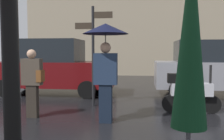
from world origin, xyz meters
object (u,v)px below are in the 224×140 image
parked_car_right (52,67)px  folded_patio_umbrella_near (190,50)px  pedestrian_with_umbrella (106,47)px  parked_scooter (189,91)px  street_signpost (93,46)px  pedestrian_with_bag (33,79)px  parked_car_left (213,68)px

parked_car_right → folded_patio_umbrella_near: bearing=-53.4°
parked_car_right → pedestrian_with_umbrella: bearing=-46.2°
folded_patio_umbrella_near → parked_scooter: size_ratio=1.65×
folded_patio_umbrella_near → street_signpost: 5.33m
folded_patio_umbrella_near → pedestrian_with_umbrella: bearing=109.3°
pedestrian_with_bag → street_signpost: size_ratio=0.57×
folded_patio_umbrella_near → street_signpost: (-1.78, 5.02, 0.17)m
pedestrian_with_umbrella → parked_car_left: 5.01m
street_signpost → pedestrian_with_bag: bearing=-129.8°
pedestrian_with_umbrella → parked_car_left: pedestrian_with_umbrella is taller
parked_scooter → parked_car_left: parked_car_left is taller
folded_patio_umbrella_near → pedestrian_with_bag: bearing=129.5°
pedestrian_with_umbrella → street_signpost: bearing=-128.9°
pedestrian_with_bag → parked_scooter: bearing=78.6°
parked_scooter → pedestrian_with_umbrella: bearing=-141.1°
pedestrian_with_bag → parked_car_right: 3.50m
folded_patio_umbrella_near → parked_scooter: (0.83, 4.51, -1.01)m
pedestrian_with_bag → parked_car_left: parked_car_left is taller
parked_scooter → parked_car_right: parked_car_right is taller
street_signpost → parked_car_right: bearing=135.2°
parked_car_left → parked_car_right: size_ratio=0.91×
pedestrian_with_umbrella → street_signpost: size_ratio=0.76×
pedestrian_with_umbrella → pedestrian_with_bag: 1.95m
folded_patio_umbrella_near → parked_car_right: size_ratio=0.54×
folded_patio_umbrella_near → pedestrian_with_umbrella: folded_patio_umbrella_near is taller
pedestrian_with_bag → parked_car_right: bearing=168.4°
pedestrian_with_umbrella → pedestrian_with_bag: pedestrian_with_umbrella is taller
parked_scooter → parked_car_right: (-4.60, 2.49, 0.45)m
pedestrian_with_umbrella → parked_car_right: size_ratio=0.48×
parked_scooter → parked_car_right: bearing=160.6°
pedestrian_with_bag → parked_car_right: size_ratio=0.36×
pedestrian_with_bag → parked_car_right: (-0.81, 3.41, 0.09)m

